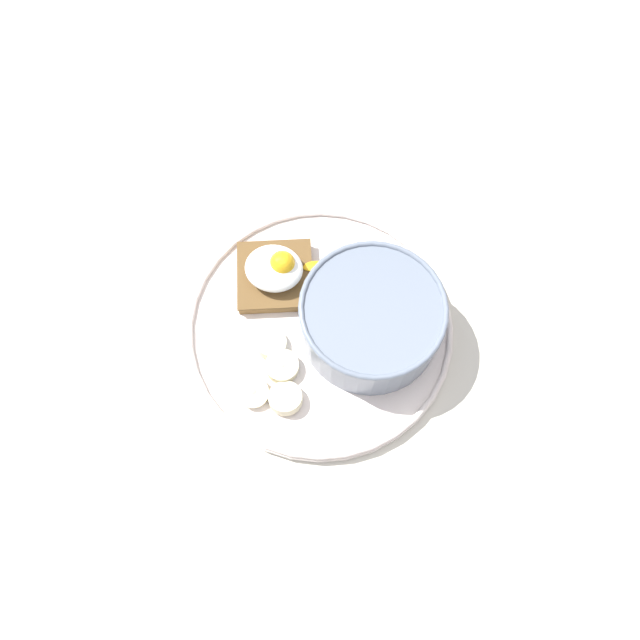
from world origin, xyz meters
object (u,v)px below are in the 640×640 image
Objects in this scene: oatmeal_bowl at (371,318)px; banana_slice_right at (254,392)px; toast_slice at (275,276)px; banana_slice_front at (282,366)px; poached_egg at (276,267)px; banana_slice_left at (285,398)px; banana_slice_back at (270,343)px.

oatmeal_bowl is 3.87× the size of banana_slice_right.
banana_slice_front is (3.14, -9.98, -0.22)cm from toast_slice.
toast_slice is at bearing 93.83° from banana_slice_right.
poached_egg reaches higher than banana_slice_front.
toast_slice is 2.60× the size of banana_slice_right.
banana_slice_front is at bearing 108.92° from banana_slice_left.
banana_slice_right is at bearing -94.37° from banana_slice_back.
banana_slice_front is (2.94, -10.06, -2.30)cm from poached_egg.
oatmeal_bowl reaches higher than banana_slice_front.
toast_slice is 13.98cm from banana_slice_left.
banana_slice_left is (1.14, -3.33, 0.10)cm from banana_slice_front.
banana_slice_left is at bearing -72.15° from toast_slice.
oatmeal_bowl reaches higher than banana_slice_back.
banana_slice_front is 1.12× the size of banana_slice_right.
banana_slice_left is at bearing -71.08° from banana_slice_front.
oatmeal_bowl reaches higher than toast_slice.
toast_slice is at bearing 107.49° from banana_slice_front.
oatmeal_bowl is 11.81cm from poached_egg.
banana_slice_right is (-0.43, -5.63, -0.00)cm from banana_slice_back.
banana_slice_right is at bearing -86.17° from toast_slice.
toast_slice is 2.33× the size of banana_slice_front.
oatmeal_bowl is at bearing 42.66° from banana_slice_right.
banana_slice_front is at bearing -72.51° from toast_slice.
banana_slice_left reaches higher than banana_slice_back.
toast_slice and banana_slice_left have the same top height.
oatmeal_bowl is 12.21cm from banana_slice_left.
poached_egg is 13.66cm from banana_slice_right.
poached_egg is 1.74× the size of banana_slice_back.
banana_slice_front is 0.90× the size of banana_slice_back.
poached_egg is 10.73cm from banana_slice_front.
toast_slice is at bearing 99.71° from banana_slice_back.
poached_egg reaches higher than banana_slice_left.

